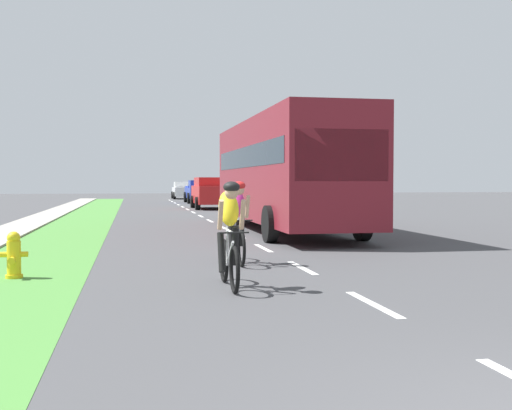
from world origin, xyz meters
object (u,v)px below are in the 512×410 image
Objects in this scene: cyclist_lead at (229,233)px; sedan_white at (183,190)px; pickup_blue at (201,191)px; cyclist_trailing at (237,221)px; fire_hydrant_yellow at (14,256)px; bus_maroon at (283,169)px; suv_red at (212,192)px.

sedan_white is at bearing 86.30° from cyclist_lead.
pickup_blue is 1.19× the size of sedan_white.
fire_hydrant_yellow is at bearing -163.63° from cyclist_trailing.
cyclist_trailing is (0.57, 2.75, 0.00)m from cyclist_lead.
cyclist_lead is 0.40× the size of sedan_white.
cyclist_trailing is at bearing -109.64° from bus_maroon.
suv_red is 0.92× the size of pickup_blue.
suv_red is at bearing 90.89° from bus_maroon.
suv_red is 20.88m from sedan_white.
fire_hydrant_yellow is 0.44× the size of cyclist_lead.
sedan_white reaches higher than fire_hydrant_yellow.
suv_red is (6.37, 25.45, 0.58)m from fire_hydrant_yellow.
pickup_blue is (3.52, 36.92, 0.02)m from cyclist_lead.
cyclist_lead is at bearing -96.47° from suv_red.
bus_maroon reaches higher than suv_red.
cyclist_trailing is (3.87, 1.14, 0.44)m from fire_hydrant_yellow.
suv_red reaches higher than pickup_blue.
bus_maroon is 2.47× the size of suv_red.
cyclist_trailing is 24.44m from suv_red.
bus_maroon is 16.62m from suv_red.
suv_red is (3.07, 27.06, 0.14)m from cyclist_lead.
pickup_blue reaches higher than fire_hydrant_yellow.
cyclist_lead is at bearing -93.70° from sedan_white.
fire_hydrant_yellow is 0.44× the size of cyclist_trailing.
bus_maroon is at bearing 70.36° from cyclist_trailing.
bus_maroon is (2.76, 7.73, 1.17)m from cyclist_trailing.
cyclist_lead is 0.37× the size of suv_red.
suv_red is 9.87m from pickup_blue.
suv_red is at bearing 84.13° from cyclist_trailing.
suv_red is 1.09× the size of sedan_white.
fire_hydrant_yellow is at bearing -126.78° from bus_maroon.
cyclist_lead is at bearing -95.44° from pickup_blue.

